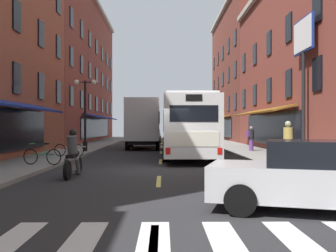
# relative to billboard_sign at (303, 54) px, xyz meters

# --- Properties ---
(ground_plane) EXTENTS (34.80, 80.00, 0.10)m
(ground_plane) POSITION_rel_billboard_sign_xyz_m (-7.05, -2.91, -5.37)
(ground_plane) COLOR #28282B
(lane_centre_dashes) EXTENTS (0.14, 73.90, 0.01)m
(lane_centre_dashes) POSITION_rel_billboard_sign_xyz_m (-7.05, -3.16, -5.31)
(lane_centre_dashes) COLOR #DBCC4C
(lane_centre_dashes) RESTS_ON ground
(crosswalk_near) EXTENTS (7.10, 2.80, 0.01)m
(crosswalk_near) POSITION_rel_billboard_sign_xyz_m (-7.05, -12.91, -5.31)
(crosswalk_near) COLOR silver
(crosswalk_near) RESTS_ON ground
(sidewalk_left) EXTENTS (3.00, 80.00, 0.14)m
(sidewalk_left) POSITION_rel_billboard_sign_xyz_m (-12.95, -2.91, -5.25)
(sidewalk_left) COLOR gray
(sidewalk_left) RESTS_ON ground
(sidewalk_right) EXTENTS (3.00, 80.00, 0.14)m
(sidewalk_right) POSITION_rel_billboard_sign_xyz_m (-1.15, -2.91, -5.25)
(sidewalk_right) COLOR gray
(sidewalk_right) RESTS_ON ground
(billboard_sign) EXTENTS (0.40, 2.42, 6.94)m
(billboard_sign) POSITION_rel_billboard_sign_xyz_m (0.00, 0.00, 0.00)
(billboard_sign) COLOR black
(billboard_sign) RESTS_ON sidewalk_right
(transit_bus) EXTENTS (2.65, 12.18, 3.32)m
(transit_bus) POSITION_rel_billboard_sign_xyz_m (-5.61, 3.56, -3.58)
(transit_bus) COLOR silver
(transit_bus) RESTS_ON ground
(box_truck) EXTENTS (2.51, 6.92, 3.74)m
(box_truck) POSITION_rel_billboard_sign_xyz_m (-8.43, 10.69, -3.40)
(box_truck) COLOR #B21E19
(box_truck) RESTS_ON ground
(sedan_near) EXTENTS (2.00, 4.29, 1.40)m
(sedan_near) POSITION_rel_billboard_sign_xyz_m (-8.16, 22.50, -4.60)
(sedan_near) COLOR silver
(sedan_near) RESTS_ON ground
(sedan_mid) EXTENTS (4.72, 2.94, 1.46)m
(sedan_mid) POSITION_rel_billboard_sign_xyz_m (-3.68, -10.72, -4.58)
(sedan_mid) COLOR silver
(sedan_mid) RESTS_ON ground
(motorcycle_rider) EXTENTS (0.62, 2.07, 1.66)m
(motorcycle_rider) POSITION_rel_billboard_sign_xyz_m (-10.01, -5.45, -4.61)
(motorcycle_rider) COLOR black
(motorcycle_rider) RESTS_ON ground
(bicycle_near) EXTENTS (1.67, 0.58, 0.91)m
(bicycle_near) POSITION_rel_billboard_sign_xyz_m (-11.90, 1.51, -4.82)
(bicycle_near) COLOR black
(bicycle_near) RESTS_ON sidewalk_left
(bicycle_mid) EXTENTS (1.69, 0.51, 0.91)m
(bicycle_mid) POSITION_rel_billboard_sign_xyz_m (-11.98, -2.63, -4.82)
(bicycle_mid) COLOR black
(bicycle_mid) RESTS_ON sidewalk_left
(pedestrian_near) EXTENTS (0.52, 0.39, 1.59)m
(pedestrian_near) POSITION_rel_billboard_sign_xyz_m (-1.18, 6.02, -4.34)
(pedestrian_near) COLOR #66387F
(pedestrian_near) RESTS_ON sidewalk_right
(pedestrian_mid) EXTENTS (0.36, 0.36, 1.82)m
(pedestrian_mid) POSITION_rel_billboard_sign_xyz_m (-1.80, -3.11, -4.23)
(pedestrian_mid) COLOR navy
(pedestrian_mid) RESTS_ON sidewalk_right
(street_lamp_twin) EXTENTS (1.42, 0.32, 4.58)m
(street_lamp_twin) POSITION_rel_billboard_sign_xyz_m (-11.91, 5.67, -2.62)
(street_lamp_twin) COLOR black
(street_lamp_twin) RESTS_ON sidewalk_left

